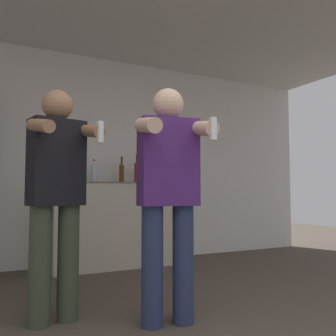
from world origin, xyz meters
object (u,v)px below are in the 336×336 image
at_px(bottle_clear_vodka, 137,172).
at_px(bottle_tall_gin, 122,173).
at_px(bottle_brown_liquor, 75,172).
at_px(person_man_side, 56,192).
at_px(person_woman_foreground, 169,189).
at_px(bottle_amber_bourbon, 160,175).
at_px(bottle_green_wine, 94,173).

bearing_deg(bottle_clear_vodka, bottle_tall_gin, 180.00).
height_order(bottle_brown_liquor, person_man_side, person_man_side).
bearing_deg(bottle_clear_vodka, person_woman_foreground, -106.76).
bearing_deg(bottle_amber_bourbon, bottle_green_wine, 180.00).
distance_m(bottle_brown_liquor, person_man_side, 1.80).
bearing_deg(bottle_amber_bourbon, bottle_tall_gin, 180.00).
height_order(person_woman_foreground, person_man_side, same).
xyz_separation_m(person_woman_foreground, person_man_side, (-0.66, 0.37, -0.02)).
xyz_separation_m(bottle_clear_vodka, person_man_side, (-1.29, -1.71, -0.25)).
relative_size(bottle_brown_liquor, bottle_amber_bourbon, 1.07).
bearing_deg(bottle_brown_liquor, person_man_side, -106.83).
xyz_separation_m(bottle_green_wine, person_woman_foreground, (-0.08, -2.09, -0.20)).
relative_size(bottle_brown_liquor, bottle_green_wine, 1.06).
distance_m(bottle_green_wine, bottle_tall_gin, 0.35).
bearing_deg(bottle_green_wine, person_woman_foreground, -92.26).
xyz_separation_m(bottle_clear_vodka, bottle_tall_gin, (-0.20, 0.00, -0.01)).
bearing_deg(bottle_green_wine, bottle_tall_gin, -0.00).
relative_size(bottle_brown_liquor, person_woman_foreground, 0.19).
height_order(bottle_tall_gin, person_man_side, person_man_side).
bearing_deg(bottle_clear_vodka, bottle_brown_liquor, -180.00).
xyz_separation_m(bottle_brown_liquor, bottle_amber_bourbon, (1.08, 0.00, -0.01)).
height_order(bottle_tall_gin, person_woman_foreground, person_woman_foreground).
xyz_separation_m(bottle_tall_gin, bottle_amber_bourbon, (0.51, 0.00, -0.02)).
distance_m(bottle_clear_vodka, bottle_brown_liquor, 0.77).
distance_m(bottle_tall_gin, person_woman_foreground, 2.14).
height_order(bottle_green_wine, person_woman_foreground, person_woman_foreground).
relative_size(bottle_green_wine, person_woman_foreground, 0.18).
xyz_separation_m(bottle_green_wine, bottle_amber_bourbon, (0.86, -0.00, -0.00)).
bearing_deg(person_man_side, bottle_green_wine, 66.63).
xyz_separation_m(bottle_brown_liquor, bottle_tall_gin, (0.57, 0.00, 0.01)).
xyz_separation_m(bottle_brown_liquor, person_man_side, (-0.52, -1.71, -0.23)).
distance_m(bottle_green_wine, person_man_side, 1.88).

